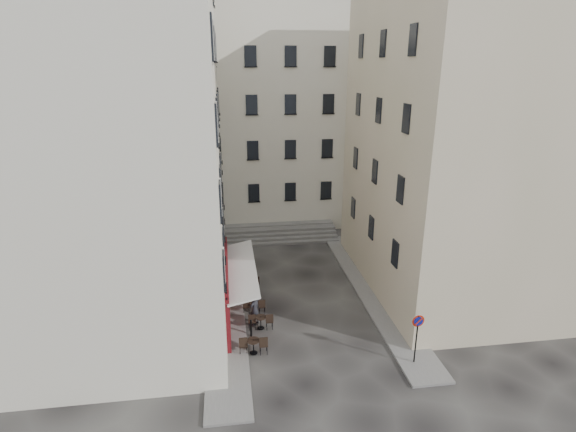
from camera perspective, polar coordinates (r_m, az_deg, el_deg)
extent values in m
plane|color=black|center=(25.49, 2.67, -13.18)|extent=(90.00, 90.00, 0.00)
cube|color=slate|center=(28.58, -7.87, -9.43)|extent=(2.00, 22.00, 0.12)
cube|color=slate|center=(29.02, 10.44, -9.11)|extent=(2.00, 18.00, 0.12)
cube|color=beige|center=(25.28, -22.79, 9.42)|extent=(12.00, 16.00, 20.00)
cube|color=#BBB08B|center=(29.09, 22.61, 8.50)|extent=(12.00, 14.00, 18.00)
cube|color=beige|center=(40.59, -3.60, 12.42)|extent=(18.00, 10.00, 18.00)
cube|color=slate|center=(40.63, -3.90, 25.56)|extent=(18.20, 10.20, 0.60)
cube|color=#43090B|center=(25.14, -7.79, -9.24)|extent=(0.25, 7.00, 3.50)
cube|color=black|center=(25.30, -7.66, -9.93)|extent=(0.06, 3.85, 2.00)
cube|color=silver|center=(24.60, -5.99, -6.68)|extent=(1.58, 7.30, 0.41)
cube|color=#585653|center=(35.97, -0.81, -3.06)|extent=(9.00, 1.80, 0.20)
cube|color=#585653|center=(36.31, -0.90, -2.50)|extent=(9.00, 1.80, 0.20)
cube|color=#585653|center=(36.66, -0.99, -1.96)|extent=(9.00, 1.80, 0.20)
cube|color=#585653|center=(37.00, -1.08, -1.42)|extent=(9.00, 1.80, 0.20)
cylinder|color=black|center=(24.08, -4.72, -14.06)|extent=(0.10, 0.10, 0.90)
sphere|color=black|center=(23.83, -4.75, -13.11)|extent=(0.12, 0.12, 0.12)
cylinder|color=black|center=(27.09, -5.19, -10.07)|extent=(0.10, 0.10, 0.90)
sphere|color=black|center=(26.86, -5.22, -9.19)|extent=(0.12, 0.12, 0.12)
cylinder|color=black|center=(30.20, -5.55, -6.88)|extent=(0.10, 0.10, 0.90)
sphere|color=black|center=(30.00, -5.58, -6.07)|extent=(0.12, 0.12, 0.12)
cylinder|color=black|center=(22.43, 15.96, -14.95)|extent=(0.07, 0.07, 2.60)
cylinder|color=#B6250C|center=(21.88, 16.21, -12.68)|extent=(0.60, 0.05, 0.60)
cylinder|color=navy|center=(21.86, 16.24, -12.71)|extent=(0.44, 0.05, 0.44)
cube|color=#B6250C|center=(21.84, 16.26, -12.75)|extent=(0.35, 0.04, 0.35)
cylinder|color=black|center=(23.01, -4.39, -16.94)|extent=(0.39, 0.39, 0.02)
cylinder|color=black|center=(22.80, -4.41, -16.20)|extent=(0.05, 0.05, 0.76)
cylinder|color=black|center=(22.60, -4.44, -15.48)|extent=(0.65, 0.65, 0.04)
cube|color=black|center=(22.79, -3.14, -16.02)|extent=(0.41, 0.41, 0.98)
cube|color=black|center=(22.84, -5.71, -16.01)|extent=(0.41, 0.41, 0.98)
cylinder|color=black|center=(24.79, -3.46, -14.02)|extent=(0.37, 0.37, 0.02)
cylinder|color=black|center=(24.61, -3.48, -13.36)|extent=(0.05, 0.05, 0.72)
cylinder|color=black|center=(24.44, -3.49, -12.71)|extent=(0.61, 0.61, 0.04)
cube|color=black|center=(24.61, -2.38, -13.19)|extent=(0.39, 0.39, 0.92)
cube|color=black|center=(24.64, -4.60, -13.19)|extent=(0.39, 0.39, 0.92)
cylinder|color=black|center=(26.16, -4.30, -12.13)|extent=(0.35, 0.35, 0.02)
cylinder|color=black|center=(25.99, -4.32, -11.52)|extent=(0.05, 0.05, 0.69)
cylinder|color=black|center=(25.84, -4.34, -10.91)|extent=(0.59, 0.59, 0.04)
cube|color=black|center=(25.99, -3.33, -11.37)|extent=(0.37, 0.37, 0.88)
cube|color=black|center=(26.04, -5.33, -11.37)|extent=(0.37, 0.37, 0.88)
cylinder|color=black|center=(27.76, -5.13, -10.21)|extent=(0.33, 0.33, 0.02)
cylinder|color=black|center=(27.62, -5.14, -9.67)|extent=(0.05, 0.05, 0.63)
cylinder|color=black|center=(27.48, -5.16, -9.14)|extent=(0.54, 0.54, 0.04)
cube|color=black|center=(27.61, -4.29, -9.54)|extent=(0.34, 0.34, 0.82)
cube|color=black|center=(27.66, -6.01, -9.54)|extent=(0.34, 0.34, 0.82)
cylinder|color=black|center=(28.69, -4.95, -9.17)|extent=(0.36, 0.36, 0.02)
cylinder|color=black|center=(28.53, -4.97, -8.58)|extent=(0.05, 0.05, 0.70)
cylinder|color=black|center=(28.39, -4.99, -8.01)|extent=(0.60, 0.60, 0.04)
cube|color=black|center=(28.53, -4.05, -8.44)|extent=(0.38, 0.38, 0.90)
cube|color=black|center=(28.59, -5.90, -8.45)|extent=(0.38, 0.38, 0.90)
imported|color=black|center=(24.79, -4.25, -11.77)|extent=(0.77, 0.77, 1.81)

